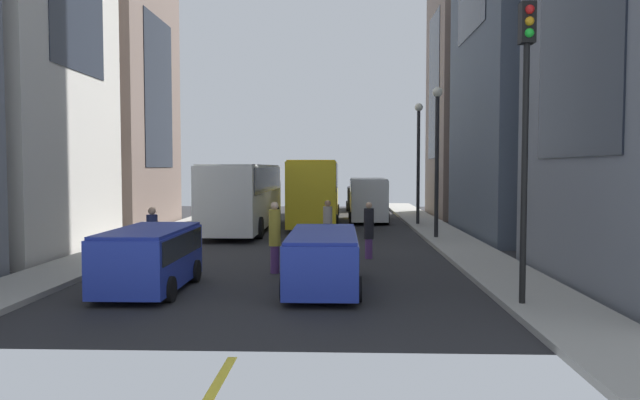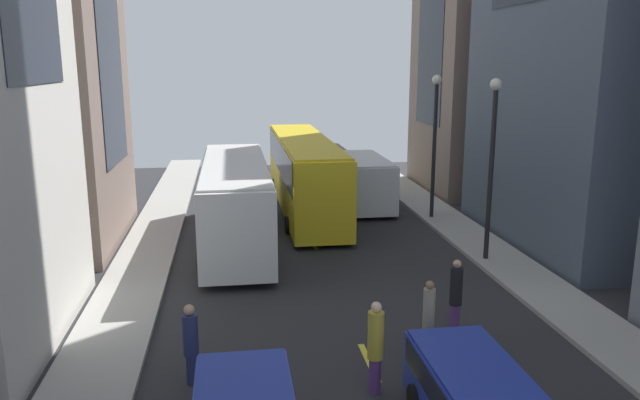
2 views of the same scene
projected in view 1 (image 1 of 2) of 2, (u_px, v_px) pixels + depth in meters
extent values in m
plane|color=#28282B|center=(305.00, 232.00, 30.01)|extent=(39.32, 39.32, 0.00)
cube|color=#9E9B93|center=(175.00, 230.00, 30.25)|extent=(2.15, 44.00, 0.15)
cube|color=#9E9B93|center=(437.00, 231.00, 29.77)|extent=(2.15, 44.00, 0.15)
cube|color=yellow|center=(221.00, 378.00, 9.06)|extent=(0.16, 2.00, 0.01)
cube|color=yellow|center=(285.00, 265.00, 19.54)|extent=(0.16, 2.00, 0.01)
cube|color=yellow|center=(305.00, 231.00, 30.01)|extent=(0.16, 2.00, 0.01)
cube|color=yellow|center=(314.00, 215.00, 40.49)|extent=(0.16, 2.00, 0.01)
cube|color=yellow|center=(320.00, 205.00, 50.97)|extent=(0.16, 2.00, 0.01)
cube|color=#7A665B|center=(84.00, 93.00, 31.74)|extent=(8.00, 8.50, 14.34)
cube|color=#1E232D|center=(84.00, 93.00, 31.74)|extent=(8.08, 4.67, 7.89)
cube|color=#7A665B|center=(494.00, 86.00, 38.75)|extent=(7.69, 7.66, 17.00)
cube|color=#1E232D|center=(494.00, 86.00, 38.75)|extent=(7.77, 4.21, 9.35)
cube|color=silver|center=(244.00, 196.00, 30.41)|extent=(2.55, 11.41, 3.00)
cube|color=black|center=(244.00, 179.00, 30.37)|extent=(2.60, 10.50, 1.20)
cube|color=beige|center=(244.00, 166.00, 30.33)|extent=(2.45, 10.96, 0.08)
cylinder|color=black|center=(234.00, 215.00, 34.05)|extent=(0.46, 1.00, 1.00)
cylinder|color=black|center=(275.00, 215.00, 33.97)|extent=(0.46, 1.00, 1.00)
cylinder|color=black|center=(206.00, 228.00, 26.99)|extent=(0.46, 1.00, 1.00)
cylinder|color=black|center=(258.00, 228.00, 26.91)|extent=(0.46, 1.00, 1.00)
cube|color=yellow|center=(317.00, 190.00, 35.80)|extent=(2.45, 14.31, 3.30)
cube|color=black|center=(317.00, 176.00, 35.75)|extent=(2.50, 13.16, 1.48)
cube|color=gold|center=(316.00, 162.00, 35.71)|extent=(2.35, 13.73, 0.08)
cylinder|color=black|center=(303.00, 210.00, 40.34)|extent=(0.44, 0.76, 0.76)
cylinder|color=black|center=(336.00, 210.00, 40.26)|extent=(0.44, 0.76, 0.76)
cylinder|color=black|center=(292.00, 221.00, 31.49)|extent=(0.44, 0.76, 0.76)
cylinder|color=black|center=(334.00, 222.00, 31.41)|extent=(0.44, 0.76, 0.76)
cube|color=white|center=(368.00, 199.00, 35.57)|extent=(2.05, 5.70, 2.30)
cube|color=black|center=(368.00, 186.00, 35.53)|extent=(2.09, 5.25, 0.69)
cube|color=silver|center=(368.00, 179.00, 35.51)|extent=(1.97, 5.47, 0.08)
cylinder|color=black|center=(351.00, 213.00, 37.42)|extent=(0.37, 0.72, 0.72)
cylinder|color=black|center=(382.00, 213.00, 37.35)|extent=(0.37, 0.72, 0.72)
cylinder|color=black|center=(353.00, 218.00, 33.89)|extent=(0.37, 0.72, 0.72)
cylinder|color=black|center=(386.00, 218.00, 33.82)|extent=(0.37, 0.72, 0.72)
cube|color=#2338AD|center=(323.00, 259.00, 15.69)|extent=(1.76, 4.75, 1.27)
cube|color=black|center=(323.00, 247.00, 15.67)|extent=(1.80, 4.37, 0.53)
cube|color=navy|center=(323.00, 234.00, 15.65)|extent=(1.69, 4.56, 0.08)
cylinder|color=black|center=(296.00, 268.00, 17.21)|extent=(0.32, 0.62, 0.62)
cylinder|color=black|center=(353.00, 268.00, 17.16)|extent=(0.32, 0.62, 0.62)
cylinder|color=black|center=(287.00, 289.00, 14.28)|extent=(0.32, 0.62, 0.62)
cylinder|color=black|center=(355.00, 289.00, 14.22)|extent=(0.32, 0.62, 0.62)
cube|color=black|center=(360.00, 198.00, 45.43)|extent=(1.87, 4.39, 1.49)
cube|color=black|center=(360.00, 193.00, 45.41)|extent=(1.91, 4.04, 0.63)
cube|color=black|center=(360.00, 188.00, 45.39)|extent=(1.79, 4.22, 0.08)
cylinder|color=black|center=(348.00, 205.00, 46.86)|extent=(0.34, 0.62, 0.62)
cylinder|color=black|center=(370.00, 205.00, 46.79)|extent=(0.34, 0.62, 0.62)
cylinder|color=black|center=(349.00, 207.00, 44.14)|extent=(0.34, 0.62, 0.62)
cylinder|color=black|center=(372.00, 207.00, 44.08)|extent=(0.34, 0.62, 0.62)
cube|color=#2338AD|center=(150.00, 258.00, 15.45)|extent=(1.78, 4.05, 1.38)
cube|color=black|center=(149.00, 245.00, 15.43)|extent=(1.81, 3.73, 0.58)
cube|color=navy|center=(149.00, 230.00, 15.41)|extent=(1.71, 3.89, 0.08)
cylinder|color=black|center=(135.00, 271.00, 16.76)|extent=(0.32, 0.62, 0.62)
cylinder|color=black|center=(193.00, 271.00, 16.70)|extent=(0.32, 0.62, 0.62)
cylinder|color=black|center=(99.00, 289.00, 14.26)|extent=(0.32, 0.62, 0.62)
cylinder|color=black|center=(167.00, 289.00, 14.20)|extent=(0.32, 0.62, 0.62)
cylinder|color=navy|center=(153.00, 256.00, 19.28)|extent=(0.27, 0.27, 0.73)
cylinder|color=navy|center=(152.00, 230.00, 19.24)|extent=(0.36, 0.36, 0.96)
sphere|color=tan|center=(152.00, 211.00, 19.21)|extent=(0.25, 0.25, 0.25)
cylinder|color=black|center=(328.00, 255.00, 19.20)|extent=(0.22, 0.22, 0.82)
cylinder|color=gray|center=(328.00, 224.00, 19.15)|extent=(0.29, 0.29, 1.14)
sphere|color=#8C6647|center=(328.00, 203.00, 19.11)|extent=(0.20, 0.20, 0.20)
cylinder|color=#593372|center=(369.00, 249.00, 21.05)|extent=(0.26, 0.26, 0.70)
cylinder|color=black|center=(369.00, 224.00, 21.00)|extent=(0.35, 0.35, 1.07)
sphere|color=tan|center=(369.00, 205.00, 20.97)|extent=(0.22, 0.22, 0.22)
cylinder|color=#593372|center=(275.00, 259.00, 18.14)|extent=(0.27, 0.27, 0.84)
cylinder|color=gold|center=(275.00, 228.00, 18.09)|extent=(0.36, 0.36, 1.10)
sphere|color=beige|center=(275.00, 206.00, 18.05)|extent=(0.23, 0.23, 0.23)
cylinder|color=black|center=(524.00, 175.00, 13.32)|extent=(0.14, 0.14, 5.78)
cube|color=black|center=(527.00, 23.00, 13.14)|extent=(0.32, 0.32, 0.90)
sphere|color=red|center=(530.00, 9.00, 12.95)|extent=(0.20, 0.20, 0.20)
sphere|color=orange|center=(530.00, 21.00, 12.96)|extent=(0.20, 0.20, 0.20)
sphere|color=green|center=(529.00, 33.00, 12.98)|extent=(0.20, 0.20, 0.20)
cylinder|color=black|center=(437.00, 167.00, 26.19)|extent=(0.18, 0.18, 6.17)
sphere|color=silver|center=(438.00, 92.00, 26.02)|extent=(0.44, 0.44, 0.44)
cylinder|color=black|center=(418.00, 167.00, 32.51)|extent=(0.18, 0.18, 6.15)
sphere|color=silver|center=(419.00, 107.00, 32.34)|extent=(0.44, 0.44, 0.44)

